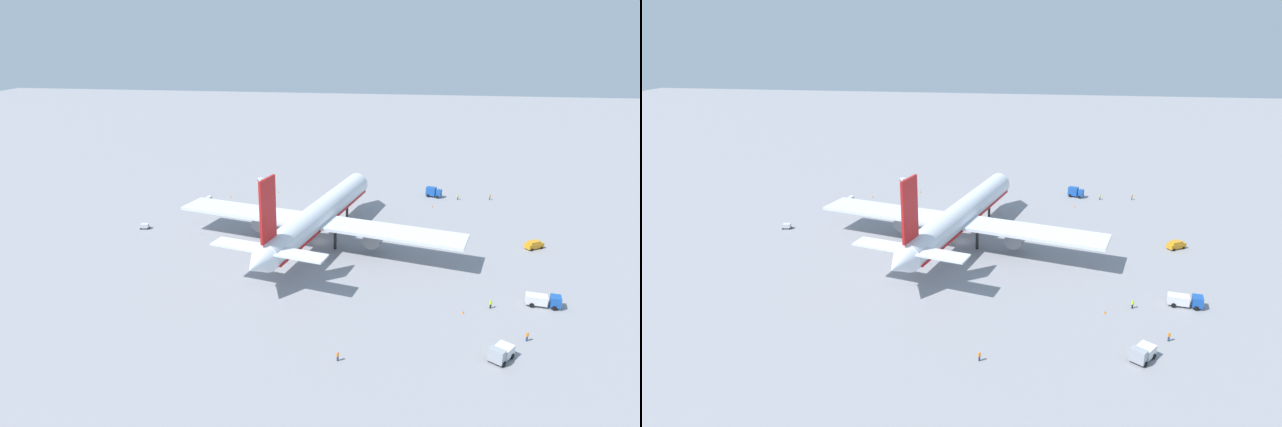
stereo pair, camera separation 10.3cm
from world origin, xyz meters
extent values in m
plane|color=gray|center=(0.00, 0.00, 0.00)|extent=(600.00, 600.00, 0.00)
cylinder|color=silver|center=(0.00, 0.00, 7.23)|extent=(56.25, 19.88, 6.16)
cone|color=silver|center=(29.75, -7.56, 7.23)|extent=(6.26, 7.06, 6.03)
cone|color=silver|center=(-30.35, 7.72, 7.23)|extent=(7.41, 7.19, 5.85)
cube|color=red|center=(-25.43, 6.46, 16.63)|extent=(5.94, 1.96, 12.65)
cube|color=silver|center=(-24.31, 12.89, 8.46)|extent=(7.01, 11.90, 0.36)
cube|color=silver|center=(-27.51, 0.29, 8.46)|extent=(7.01, 11.90, 0.36)
cube|color=silver|center=(1.97, 19.22, 6.31)|extent=(16.62, 33.29, 0.70)
cylinder|color=slate|center=(1.76, 14.31, 3.98)|extent=(6.71, 5.30, 3.96)
cube|color=silver|center=(-7.45, -17.82, 6.31)|extent=(16.62, 33.29, 0.70)
cylinder|color=slate|center=(-5.29, -13.41, 3.92)|extent=(5.80, 5.16, 4.07)
cylinder|color=black|center=(19.16, -4.87, 2.08)|extent=(0.70, 0.70, 4.15)
cylinder|color=black|center=(-1.49, 5.62, 2.08)|extent=(0.70, 0.70, 4.15)
cylinder|color=black|center=(-3.99, -4.23, 2.08)|extent=(0.70, 0.70, 4.15)
cube|color=red|center=(0.00, 0.00, 5.54)|extent=(53.98, 19.03, 0.50)
cube|color=#194CA5|center=(40.21, -31.18, 1.47)|extent=(2.36, 1.98, 2.05)
cube|color=#194CA5|center=(41.07, -28.86, 1.73)|extent=(2.87, 3.36, 2.55)
cube|color=black|center=(40.04, -31.63, 1.99)|extent=(1.61, 0.66, 0.90)
cylinder|color=black|center=(41.19, -31.40, 0.45)|extent=(0.59, 0.95, 0.90)
cylinder|color=black|center=(39.31, -30.70, 0.45)|extent=(0.59, 0.95, 0.90)
cylinder|color=black|center=(42.21, -28.65, 0.45)|extent=(0.59, 0.95, 0.90)
cylinder|color=black|center=(40.33, -27.95, 0.45)|extent=(0.59, 0.95, 0.90)
cube|color=#999EA5|center=(-45.84, -34.50, 1.53)|extent=(2.57, 2.83, 2.17)
cube|color=silver|center=(-43.81, -35.94, 1.25)|extent=(3.77, 3.69, 1.60)
cube|color=black|center=(-46.23, -34.22, 2.08)|extent=(1.28, 1.75, 0.95)
cylinder|color=black|center=(-46.45, -35.59, 0.45)|extent=(0.91, 0.77, 0.90)
cylinder|color=black|center=(-45.00, -33.56, 0.45)|extent=(0.91, 0.77, 0.90)
cylinder|color=black|center=(-44.05, -37.30, 0.45)|extent=(0.91, 0.77, 0.90)
cylinder|color=black|center=(-42.60, -35.27, 0.45)|extent=(0.91, 0.77, 0.90)
cube|color=#194CA5|center=(-26.04, -48.38, 1.42)|extent=(2.50, 2.18, 1.94)
cube|color=silver|center=(-25.52, -45.07, 1.28)|extent=(2.80, 4.15, 1.67)
cube|color=black|center=(-26.14, -49.03, 1.90)|extent=(1.87, 0.37, 0.85)
cylinder|color=black|center=(-24.90, -48.37, 0.45)|extent=(0.43, 0.94, 0.90)
cylinder|color=black|center=(-27.11, -48.03, 0.45)|extent=(0.43, 0.94, 0.90)
cylinder|color=black|center=(-24.29, -44.45, 0.45)|extent=(0.43, 0.94, 0.90)
cylinder|color=black|center=(-26.50, -44.10, 0.45)|extent=(0.43, 0.94, 0.90)
cube|color=orange|center=(2.83, -51.00, 0.87)|extent=(3.94, 4.78, 1.10)
cube|color=orange|center=(2.72, -50.81, 1.70)|extent=(2.93, 3.31, 0.55)
cylinder|color=black|center=(4.40, -51.77, 0.32)|extent=(0.52, 0.66, 0.64)
cylinder|color=black|center=(2.83, -52.74, 0.32)|extent=(0.52, 0.66, 0.64)
cylinder|color=black|center=(2.84, -49.26, 0.32)|extent=(0.52, 0.66, 0.64)
cylinder|color=black|center=(1.27, -50.23, 0.32)|extent=(0.52, 0.66, 0.64)
cube|color=gray|center=(26.79, 37.65, 0.28)|extent=(2.75, 1.60, 0.15)
cylinder|color=#333338|center=(25.17, 37.78, 0.28)|extent=(0.60, 0.12, 0.08)
cube|color=silver|center=(26.79, 37.65, 0.93)|extent=(2.32, 1.42, 1.16)
cylinder|color=black|center=(25.73, 37.03, 0.20)|extent=(0.41, 0.15, 0.40)
cylinder|color=black|center=(25.84, 38.43, 0.20)|extent=(0.41, 0.15, 0.40)
cylinder|color=black|center=(27.74, 36.88, 0.20)|extent=(0.41, 0.15, 0.40)
cylinder|color=black|center=(27.85, 38.28, 0.20)|extent=(0.41, 0.15, 0.40)
cube|color=gray|center=(50.01, 27.35, 0.28)|extent=(3.10, 2.85, 0.15)
cylinder|color=#333338|center=(51.36, 28.40, 0.28)|extent=(0.52, 0.43, 0.08)
cube|color=silver|center=(50.01, 27.35, 0.76)|extent=(2.65, 2.46, 0.81)
cylinder|color=black|center=(50.43, 28.56, 0.20)|extent=(0.39, 0.34, 0.40)
cylinder|color=black|center=(51.29, 27.46, 0.20)|extent=(0.39, 0.34, 0.40)
cylinder|color=black|center=(48.73, 27.24, 0.20)|extent=(0.39, 0.34, 0.40)
cylinder|color=black|center=(49.59, 26.13, 0.20)|extent=(0.39, 0.34, 0.40)
cube|color=#595B60|center=(2.24, 46.44, 0.28)|extent=(1.64, 2.47, 0.15)
cylinder|color=#333338|center=(2.40, 44.99, 0.28)|extent=(0.14, 0.61, 0.08)
cube|color=silver|center=(2.24, 46.44, 0.86)|extent=(1.47, 2.08, 1.02)
cylinder|color=black|center=(3.03, 45.64, 0.20)|extent=(0.16, 0.41, 0.40)
cylinder|color=black|center=(1.64, 45.49, 0.20)|extent=(0.16, 0.41, 0.40)
cylinder|color=black|center=(2.84, 47.40, 0.20)|extent=(0.16, 0.41, 0.40)
cylinder|color=black|center=(1.45, 47.25, 0.20)|extent=(0.16, 0.41, 0.40)
cylinder|color=navy|center=(38.99, -36.80, 0.43)|extent=(0.45, 0.45, 0.85)
cylinder|color=#B2F219|center=(38.99, -36.80, 1.18)|extent=(0.57, 0.57, 0.64)
sphere|color=#8C6647|center=(38.99, -36.80, 1.61)|extent=(0.23, 0.23, 0.23)
cylinder|color=#3F3F47|center=(40.10, -46.39, 0.43)|extent=(0.44, 0.44, 0.85)
cylinder|color=orange|center=(40.10, -46.39, 1.17)|extent=(0.55, 0.55, 0.64)
sphere|color=#8C6647|center=(40.10, -46.39, 1.60)|extent=(0.23, 0.23, 0.23)
cylinder|color=navy|center=(-38.44, -40.71, 0.44)|extent=(0.42, 0.42, 0.87)
cylinder|color=orange|center=(-38.44, -40.71, 1.20)|extent=(0.52, 0.52, 0.65)
sphere|color=tan|center=(-38.44, -40.71, 1.65)|extent=(0.24, 0.24, 0.24)
cylinder|color=navy|center=(-48.55, -9.82, 0.41)|extent=(0.41, 0.41, 0.82)
cylinder|color=orange|center=(-48.55, -9.82, 1.12)|extent=(0.51, 0.51, 0.61)
sphere|color=tan|center=(-48.55, -9.82, 1.54)|extent=(0.22, 0.22, 0.22)
cylinder|color=black|center=(-27.92, -36.37, 0.43)|extent=(0.45, 0.45, 0.86)
cylinder|color=#B2F219|center=(-27.92, -36.37, 1.18)|extent=(0.57, 0.57, 0.65)
sphere|color=tan|center=(-27.92, -36.37, 1.62)|extent=(0.23, 0.23, 0.23)
cone|color=orange|center=(38.25, 18.77, 0.28)|extent=(0.36, 0.36, 0.55)
cone|color=orange|center=(30.79, -28.80, 0.28)|extent=(0.36, 0.36, 0.55)
cone|color=orange|center=(-30.61, -31.09, 0.28)|extent=(0.36, 0.36, 0.55)
cone|color=orange|center=(31.27, 32.24, 0.28)|extent=(0.36, 0.36, 0.55)
camera|label=1|loc=(-120.45, -17.31, 50.24)|focal=30.09mm
camera|label=2|loc=(-120.44, -17.41, 50.24)|focal=30.09mm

